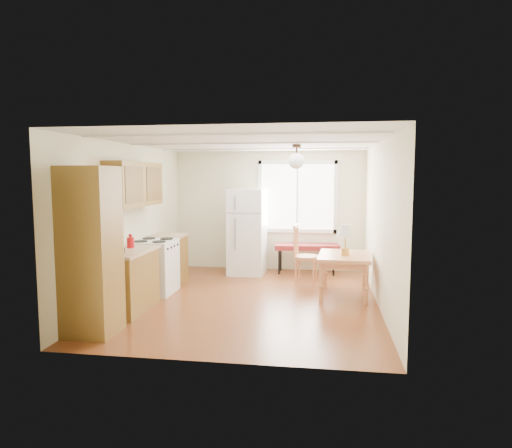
% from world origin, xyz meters
% --- Properties ---
extents(room_shell, '(4.60, 5.60, 2.62)m').
position_xyz_m(room_shell, '(0.00, 0.00, 1.25)').
color(room_shell, '#522411').
rests_on(room_shell, ground).
extents(kitchen_run, '(0.65, 3.40, 2.20)m').
position_xyz_m(kitchen_run, '(-1.72, -0.63, 0.84)').
color(kitchen_run, brown).
rests_on(kitchen_run, ground).
extents(window_unit, '(1.64, 0.05, 1.51)m').
position_xyz_m(window_unit, '(0.60, 2.47, 1.55)').
color(window_unit, white).
rests_on(window_unit, room_shell).
extents(pendant_light, '(0.26, 0.26, 0.40)m').
position_xyz_m(pendant_light, '(0.70, 0.40, 2.24)').
color(pendant_light, '#311F15').
rests_on(pendant_light, room_shell).
extents(refrigerator, '(0.73, 0.75, 1.72)m').
position_xyz_m(refrigerator, '(-0.37, 1.94, 0.86)').
color(refrigerator, white).
rests_on(refrigerator, ground).
extents(bench, '(1.34, 0.62, 0.60)m').
position_xyz_m(bench, '(0.82, 2.16, 0.53)').
color(bench, maroon).
rests_on(bench, ground).
extents(dining_table, '(0.90, 1.16, 0.69)m').
position_xyz_m(dining_table, '(1.50, 0.49, 0.59)').
color(dining_table, '#B76F46').
rests_on(dining_table, ground).
extents(chair, '(0.49, 0.48, 1.08)m').
position_xyz_m(chair, '(0.74, 1.33, 0.62)').
color(chair, '#B76F46').
rests_on(chair, ground).
extents(table_lamp, '(0.29, 0.29, 0.51)m').
position_xyz_m(table_lamp, '(1.51, 0.40, 1.06)').
color(table_lamp, '#C28F3E').
rests_on(table_lamp, dining_table).
extents(coffee_maker, '(0.21, 0.26, 0.36)m').
position_xyz_m(coffee_maker, '(-1.72, -1.17, 1.03)').
color(coffee_maker, black).
rests_on(coffee_maker, kitchen_run).
extents(kettle, '(0.11, 0.11, 0.22)m').
position_xyz_m(kettle, '(-1.73, -0.62, 0.99)').
color(kettle, '#B80D13').
rests_on(kettle, kitchen_run).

